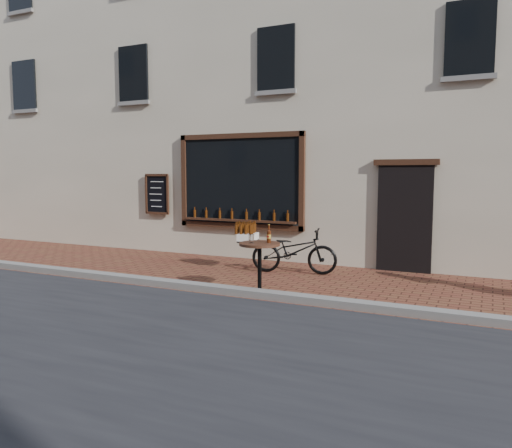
% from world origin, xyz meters
% --- Properties ---
extents(ground, '(90.00, 90.00, 0.00)m').
position_xyz_m(ground, '(0.00, 0.00, 0.00)').
color(ground, brown).
rests_on(ground, ground).
extents(kerb, '(90.00, 0.25, 0.12)m').
position_xyz_m(kerb, '(0.00, 0.20, 0.06)').
color(kerb, slate).
rests_on(kerb, ground).
extents(shop_building, '(28.00, 6.20, 10.00)m').
position_xyz_m(shop_building, '(0.00, 6.50, 5.00)').
color(shop_building, beige).
rests_on(shop_building, ground).
extents(cargo_bicycle, '(2.11, 0.95, 0.99)m').
position_xyz_m(cargo_bicycle, '(-0.13, 2.31, 0.47)').
color(cargo_bicycle, black).
rests_on(cargo_bicycle, ground).
extents(bistro_table, '(0.69, 0.69, 1.18)m').
position_xyz_m(bistro_table, '(0.04, 0.38, 0.63)').
color(bistro_table, black).
rests_on(bistro_table, ground).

